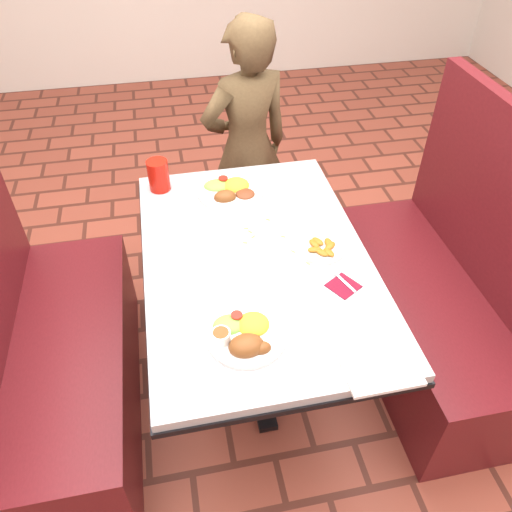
# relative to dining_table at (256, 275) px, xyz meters

# --- Properties ---
(dining_table) EXTENTS (0.81, 1.21, 0.75)m
(dining_table) POSITION_rel_dining_table_xyz_m (0.00, 0.00, 0.00)
(dining_table) COLOR #B4B6B9
(dining_table) RESTS_ON ground
(booth_bench_left) EXTENTS (0.47, 1.20, 1.17)m
(booth_bench_left) POSITION_rel_dining_table_xyz_m (-0.80, 0.00, -0.32)
(booth_bench_left) COLOR maroon
(booth_bench_left) RESTS_ON ground
(booth_bench_right) EXTENTS (0.47, 1.20, 1.17)m
(booth_bench_right) POSITION_rel_dining_table_xyz_m (0.80, 0.00, -0.32)
(booth_bench_right) COLOR maroon
(booth_bench_right) RESTS_ON ground
(diner_person) EXTENTS (0.55, 0.43, 1.31)m
(diner_person) POSITION_rel_dining_table_xyz_m (0.14, 0.91, 0.00)
(diner_person) COLOR brown
(diner_person) RESTS_ON ground
(near_dinner_plate) EXTENTS (0.25, 0.25, 0.08)m
(near_dinner_plate) POSITION_rel_dining_table_xyz_m (-0.11, -0.36, 0.12)
(near_dinner_plate) COLOR white
(near_dinner_plate) RESTS_ON dining_table
(far_dinner_plate) EXTENTS (0.27, 0.27, 0.07)m
(far_dinner_plate) POSITION_rel_dining_table_xyz_m (-0.03, 0.41, 0.12)
(far_dinner_plate) COLOR white
(far_dinner_plate) RESTS_ON dining_table
(plantain_plate) EXTENTS (0.17, 0.17, 0.03)m
(plantain_plate) POSITION_rel_dining_table_xyz_m (0.24, -0.01, 0.11)
(plantain_plate) COLOR white
(plantain_plate) RESTS_ON dining_table
(maroon_napkin) EXTENTS (0.13, 0.13, 0.00)m
(maroon_napkin) POSITION_rel_dining_table_xyz_m (0.26, -0.21, 0.10)
(maroon_napkin) COLOR maroon
(maroon_napkin) RESTS_ON dining_table
(spoon_utensil) EXTENTS (0.05, 0.12, 0.00)m
(spoon_utensil) POSITION_rel_dining_table_xyz_m (0.26, -0.19, 0.10)
(spoon_utensil) COLOR silver
(spoon_utensil) RESTS_ON dining_table
(red_tumbler) EXTENTS (0.09, 0.09, 0.13)m
(red_tumbler) POSITION_rel_dining_table_xyz_m (-0.31, 0.50, 0.16)
(red_tumbler) COLOR red
(red_tumbler) RESTS_ON dining_table
(paper_napkin) EXTENTS (0.22, 0.16, 0.01)m
(paper_napkin) POSITION_rel_dining_table_xyz_m (0.25, -0.55, 0.10)
(paper_napkin) COLOR silver
(paper_napkin) RESTS_ON dining_table
(knife_utensil) EXTENTS (0.09, 0.13, 0.00)m
(knife_utensil) POSITION_rel_dining_table_xyz_m (-0.04, -0.31, 0.10)
(knife_utensil) COLOR silver
(knife_utensil) RESTS_ON dining_table
(fork_utensil) EXTENTS (0.07, 0.15, 0.00)m
(fork_utensil) POSITION_rel_dining_table_xyz_m (-0.10, -0.36, 0.11)
(fork_utensil) COLOR silver
(fork_utensil) RESTS_ON dining_table
(lettuce_shreds) EXTENTS (0.28, 0.32, 0.00)m
(lettuce_shreds) POSITION_rel_dining_table_xyz_m (0.04, 0.06, 0.10)
(lettuce_shreds) COLOR #76B046
(lettuce_shreds) RESTS_ON dining_table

